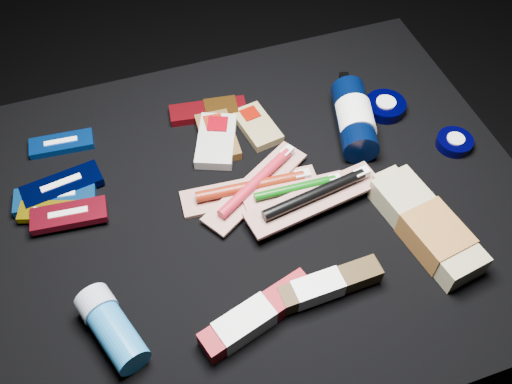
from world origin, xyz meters
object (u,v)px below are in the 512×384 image
object	(u,v)px
lotion_bottle	(354,118)
bodywash_bottle	(428,227)
deodorant_stick	(111,327)
toothpaste_carton_red	(253,318)

from	to	relation	value
lotion_bottle	bodywash_bottle	distance (m)	0.26
bodywash_bottle	deodorant_stick	xyz separation A→B (m)	(-0.52, -0.01, 0.00)
toothpaste_carton_red	deodorant_stick	bearing A→B (deg)	149.75
deodorant_stick	toothpaste_carton_red	xyz separation A→B (m)	(0.20, -0.05, -0.01)
bodywash_bottle	deodorant_stick	distance (m)	0.52
lotion_bottle	deodorant_stick	xyz separation A→B (m)	(-0.50, -0.26, -0.01)
toothpaste_carton_red	lotion_bottle	bearing A→B (deg)	29.13
bodywash_bottle	deodorant_stick	bearing A→B (deg)	171.24
bodywash_bottle	toothpaste_carton_red	xyz separation A→B (m)	(-0.32, -0.06, -0.01)
lotion_bottle	deodorant_stick	world-z (taller)	lotion_bottle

